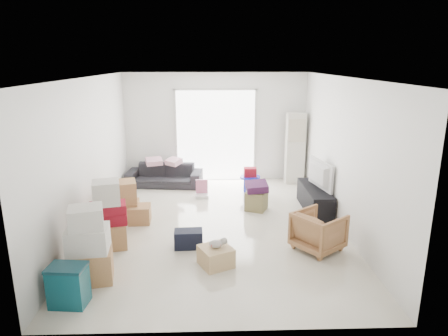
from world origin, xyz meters
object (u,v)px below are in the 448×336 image
(ottoman, at_px, (256,201))
(kids_table, at_px, (250,175))
(storage_bins, at_px, (68,285))
(tv_console, at_px, (315,199))
(armchair, at_px, (319,229))
(wood_crate, at_px, (216,256))
(television, at_px, (316,185))
(sofa, at_px, (164,172))
(ac_tower, at_px, (295,149))

(ottoman, relative_size, kids_table, 0.65)
(storage_bins, bearing_deg, kids_table, 58.10)
(tv_console, relative_size, kids_table, 2.38)
(kids_table, bearing_deg, armchair, -73.79)
(armchair, bearing_deg, wood_crate, 69.14)
(tv_console, bearing_deg, television, 0.00)
(ottoman, xyz_separation_m, wood_crate, (-0.86, -2.29, -0.05))
(storage_bins, bearing_deg, sofa, 82.60)
(television, bearing_deg, armchair, 155.64)
(television, bearing_deg, ottoman, 75.61)
(storage_bins, distance_m, kids_table, 5.06)
(ac_tower, bearing_deg, ottoman, -121.74)
(wood_crate, bearing_deg, sofa, 106.88)
(ac_tower, height_order, kids_table, ac_tower)
(ac_tower, bearing_deg, kids_table, -146.36)
(ac_tower, relative_size, ottoman, 4.48)
(tv_console, bearing_deg, ottoman, 177.44)
(ac_tower, xyz_separation_m, television, (0.05, -1.90, -0.33))
(ac_tower, height_order, ottoman, ac_tower)
(sofa, bearing_deg, wood_crate, -67.14)
(armchair, distance_m, kids_table, 3.00)
(television, distance_m, ottoman, 1.24)
(armchair, bearing_deg, sofa, 2.45)
(armchair, bearing_deg, ac_tower, -42.12)
(tv_console, xyz_separation_m, television, (0.00, 0.00, 0.30))
(sofa, bearing_deg, tv_console, -22.26)
(television, xyz_separation_m, sofa, (-3.26, 1.75, -0.19))
(armchair, height_order, wood_crate, armchair)
(armchair, xyz_separation_m, ottoman, (-0.80, 1.81, -0.16))
(tv_console, height_order, kids_table, kids_table)
(television, xyz_separation_m, storage_bins, (-3.90, -3.17, -0.27))
(storage_bins, relative_size, ottoman, 1.37)
(storage_bins, relative_size, kids_table, 0.89)
(tv_console, bearing_deg, armchair, -102.53)
(wood_crate, bearing_deg, kids_table, 76.21)
(storage_bins, distance_m, wood_crate, 2.08)
(armchair, height_order, storage_bins, armchair)
(tv_console, distance_m, storage_bins, 5.03)
(tv_console, relative_size, sofa, 0.80)
(storage_bins, bearing_deg, tv_console, 39.14)
(television, height_order, storage_bins, television)
(ac_tower, relative_size, armchair, 2.49)
(tv_console, xyz_separation_m, sofa, (-3.26, 1.75, 0.11))
(ac_tower, xyz_separation_m, storage_bins, (-3.85, -5.08, -0.61))
(ac_tower, height_order, wood_crate, ac_tower)
(wood_crate, bearing_deg, tv_console, 47.45)
(tv_console, bearing_deg, ac_tower, 91.51)
(sofa, bearing_deg, armchair, -44.77)
(kids_table, relative_size, wood_crate, 1.37)
(storage_bins, xyz_separation_m, ottoman, (2.71, 3.23, -0.07))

